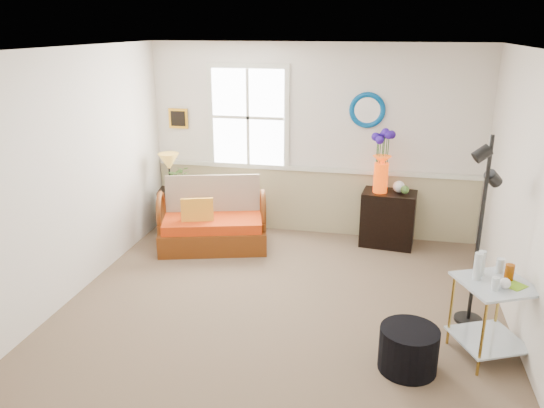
% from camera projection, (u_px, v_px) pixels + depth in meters
% --- Properties ---
extents(floor, '(4.50, 5.00, 0.01)m').
position_uv_depth(floor, '(276.00, 321.00, 5.29)').
color(floor, brown).
rests_on(floor, ground).
extents(ceiling, '(4.50, 5.00, 0.01)m').
position_uv_depth(ceiling, '(277.00, 50.00, 4.45)').
color(ceiling, white).
rests_on(ceiling, walls).
extents(walls, '(4.51, 5.01, 2.60)m').
position_uv_depth(walls, '(276.00, 197.00, 4.87)').
color(walls, silver).
rests_on(walls, floor).
extents(wainscot, '(4.46, 0.02, 0.90)m').
position_uv_depth(wainscot, '(312.00, 201.00, 7.44)').
color(wainscot, tan).
rests_on(wainscot, walls).
extents(chair_rail, '(4.46, 0.04, 0.06)m').
position_uv_depth(chair_rail, '(312.00, 169.00, 7.28)').
color(chair_rail, silver).
rests_on(chair_rail, walls).
extents(window, '(1.14, 0.06, 1.44)m').
position_uv_depth(window, '(248.00, 117.00, 7.24)').
color(window, white).
rests_on(window, walls).
extents(picture, '(0.28, 0.03, 0.28)m').
position_uv_depth(picture, '(178.00, 118.00, 7.47)').
color(picture, '#B07B1B').
rests_on(picture, walls).
extents(mirror, '(0.47, 0.07, 0.47)m').
position_uv_depth(mirror, '(367.00, 110.00, 6.89)').
color(mirror, '#056CAB').
rests_on(mirror, walls).
extents(loveseat, '(1.53, 1.12, 0.90)m').
position_uv_depth(loveseat, '(213.00, 215.00, 6.91)').
color(loveseat, '#712E06').
rests_on(loveseat, floor).
extents(throw_pillow, '(0.42, 0.23, 0.41)m').
position_uv_depth(throw_pillow, '(197.00, 214.00, 6.79)').
color(throw_pillow, '#C25D02').
rests_on(throw_pillow, loveseat).
extents(lamp_stand, '(0.41, 0.41, 0.62)m').
position_uv_depth(lamp_stand, '(173.00, 210.00, 7.51)').
color(lamp_stand, black).
rests_on(lamp_stand, floor).
extents(table_lamp, '(0.32, 0.32, 0.52)m').
position_uv_depth(table_lamp, '(169.00, 172.00, 7.31)').
color(table_lamp, gold).
rests_on(table_lamp, lamp_stand).
extents(potted_plant, '(0.38, 0.41, 0.28)m').
position_uv_depth(potted_plant, '(181.00, 180.00, 7.35)').
color(potted_plant, '#47712F').
rests_on(potted_plant, lamp_stand).
extents(cabinet, '(0.72, 0.51, 0.73)m').
position_uv_depth(cabinet, '(388.00, 219.00, 7.02)').
color(cabinet, black).
rests_on(cabinet, floor).
extents(flower_vase, '(0.29, 0.29, 0.81)m').
position_uv_depth(flower_vase, '(382.00, 162.00, 6.78)').
color(flower_vase, red).
rests_on(flower_vase, cabinet).
extents(side_table, '(0.75, 0.75, 0.72)m').
position_uv_depth(side_table, '(491.00, 320.00, 4.62)').
color(side_table, '#A98633').
rests_on(side_table, floor).
extents(tabletop_items, '(0.58, 0.58, 0.25)m').
position_uv_depth(tabletop_items, '(497.00, 268.00, 4.50)').
color(tabletop_items, silver).
rests_on(tabletop_items, side_table).
extents(floor_lamp, '(0.33, 0.33, 1.88)m').
position_uv_depth(floor_lamp, '(480.00, 233.00, 4.99)').
color(floor_lamp, black).
rests_on(floor_lamp, floor).
extents(ottoman, '(0.52, 0.52, 0.38)m').
position_uv_depth(ottoman, '(408.00, 349.00, 4.49)').
color(ottoman, black).
rests_on(ottoman, floor).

